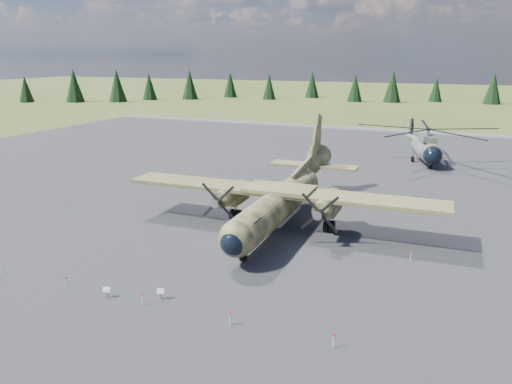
% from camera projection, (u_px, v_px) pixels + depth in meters
% --- Properties ---
extents(ground, '(500.00, 500.00, 0.00)m').
position_uv_depth(ground, '(214.00, 232.00, 43.52)').
color(ground, '#535E29').
rests_on(ground, ground).
extents(apron, '(120.00, 120.00, 0.04)m').
position_uv_depth(apron, '(258.00, 202.00, 52.41)').
color(apron, '#5C5C61').
rests_on(apron, ground).
extents(transport_plane, '(28.73, 26.13, 9.49)m').
position_uv_depth(transport_plane, '(283.00, 196.00, 44.83)').
color(transport_plane, '#363B1F').
rests_on(transport_plane, ground).
extents(helicopter_near, '(25.42, 26.00, 5.15)m').
position_uv_depth(helicopter_near, '(427.00, 138.00, 69.88)').
color(helicopter_near, '#65675A').
rests_on(helicopter_near, ground).
extents(info_placard_left, '(0.52, 0.33, 0.76)m').
position_uv_depth(info_placard_left, '(107.00, 291.00, 31.66)').
color(info_placard_left, gray).
rests_on(info_placard_left, ground).
extents(info_placard_right, '(0.52, 0.30, 0.78)m').
position_uv_depth(info_placard_right, '(161.00, 292.00, 31.42)').
color(info_placard_right, gray).
rests_on(info_placard_right, ground).
extents(barrier_fence, '(33.12, 29.62, 0.85)m').
position_uv_depth(barrier_fence, '(209.00, 226.00, 43.49)').
color(barrier_fence, silver).
rests_on(barrier_fence, ground).
extents(treeline, '(288.32, 281.82, 10.97)m').
position_uv_depth(treeline, '(172.00, 181.00, 41.74)').
color(treeline, black).
rests_on(treeline, ground).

